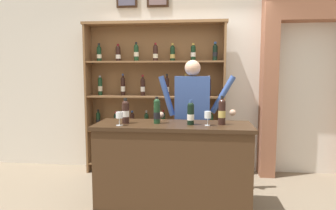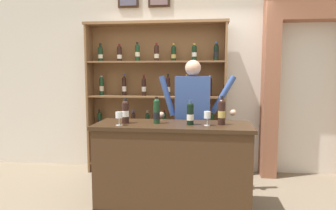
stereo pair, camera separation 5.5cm
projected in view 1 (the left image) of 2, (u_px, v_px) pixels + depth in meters
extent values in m
cube|color=#7A6B56|center=(172.00, 210.00, 3.42)|extent=(14.00, 14.00, 0.02)
cube|color=silver|center=(182.00, 61.00, 4.73)|extent=(12.00, 0.16, 3.40)
cube|color=brown|center=(89.00, 98.00, 4.64)|extent=(0.03, 0.29, 2.26)
cube|color=brown|center=(224.00, 100.00, 4.42)|extent=(0.03, 0.29, 2.26)
cube|color=brown|center=(156.00, 98.00, 4.66)|extent=(2.07, 0.02, 2.26)
cube|color=brown|center=(155.00, 163.00, 4.64)|extent=(2.01, 0.27, 0.03)
cylinder|color=black|center=(99.00, 154.00, 4.73)|extent=(0.07, 0.07, 0.20)
sphere|color=black|center=(99.00, 147.00, 4.72)|extent=(0.07, 0.07, 0.07)
cylinder|color=black|center=(99.00, 146.00, 4.72)|extent=(0.03, 0.03, 0.07)
cylinder|color=#B79338|center=(99.00, 144.00, 4.72)|extent=(0.03, 0.03, 0.03)
cylinder|color=beige|center=(99.00, 155.00, 4.74)|extent=(0.07, 0.07, 0.07)
cylinder|color=black|center=(117.00, 155.00, 4.72)|extent=(0.07, 0.07, 0.19)
sphere|color=black|center=(117.00, 148.00, 4.71)|extent=(0.07, 0.07, 0.07)
cylinder|color=black|center=(117.00, 147.00, 4.71)|extent=(0.03, 0.03, 0.06)
cylinder|color=black|center=(117.00, 145.00, 4.71)|extent=(0.03, 0.03, 0.03)
cylinder|color=silver|center=(117.00, 155.00, 4.72)|extent=(0.07, 0.07, 0.06)
cylinder|color=black|center=(132.00, 156.00, 4.64)|extent=(0.07, 0.07, 0.20)
sphere|color=black|center=(132.00, 149.00, 4.63)|extent=(0.07, 0.07, 0.07)
cylinder|color=black|center=(132.00, 148.00, 4.62)|extent=(0.03, 0.03, 0.06)
cylinder|color=#B79338|center=(132.00, 147.00, 4.62)|extent=(0.04, 0.04, 0.03)
cylinder|color=silver|center=(132.00, 158.00, 4.64)|extent=(0.07, 0.07, 0.06)
cylinder|color=black|center=(145.00, 156.00, 4.66)|extent=(0.07, 0.07, 0.19)
sphere|color=black|center=(145.00, 149.00, 4.65)|extent=(0.07, 0.07, 0.07)
cylinder|color=black|center=(145.00, 147.00, 4.65)|extent=(0.03, 0.03, 0.07)
cylinder|color=maroon|center=(145.00, 146.00, 4.65)|extent=(0.03, 0.03, 0.03)
cylinder|color=silver|center=(145.00, 155.00, 4.66)|extent=(0.07, 0.07, 0.06)
cylinder|color=#19381E|center=(165.00, 157.00, 4.58)|extent=(0.07, 0.07, 0.20)
sphere|color=#19381E|center=(164.00, 150.00, 4.57)|extent=(0.07, 0.07, 0.07)
cylinder|color=#19381E|center=(164.00, 148.00, 4.57)|extent=(0.03, 0.03, 0.07)
cylinder|color=#B79338|center=(164.00, 146.00, 4.57)|extent=(0.04, 0.04, 0.03)
cylinder|color=beige|center=(165.00, 159.00, 4.59)|extent=(0.07, 0.07, 0.06)
cylinder|color=black|center=(179.00, 157.00, 4.55)|extent=(0.07, 0.07, 0.20)
sphere|color=black|center=(179.00, 150.00, 4.54)|extent=(0.07, 0.07, 0.07)
cylinder|color=black|center=(179.00, 149.00, 4.54)|extent=(0.03, 0.03, 0.07)
cylinder|color=navy|center=(179.00, 147.00, 4.53)|extent=(0.03, 0.03, 0.03)
cylinder|color=tan|center=(179.00, 159.00, 4.56)|extent=(0.07, 0.07, 0.07)
cylinder|color=#19381E|center=(196.00, 157.00, 4.59)|extent=(0.07, 0.07, 0.21)
sphere|color=#19381E|center=(196.00, 149.00, 4.58)|extent=(0.07, 0.07, 0.07)
cylinder|color=#19381E|center=(196.00, 147.00, 4.58)|extent=(0.03, 0.03, 0.07)
cylinder|color=#99999E|center=(196.00, 146.00, 4.57)|extent=(0.03, 0.03, 0.03)
cylinder|color=black|center=(196.00, 157.00, 4.59)|extent=(0.07, 0.07, 0.07)
cylinder|color=black|center=(212.00, 158.00, 4.55)|extent=(0.07, 0.07, 0.20)
sphere|color=black|center=(212.00, 151.00, 4.54)|extent=(0.07, 0.07, 0.07)
cylinder|color=black|center=(212.00, 149.00, 4.53)|extent=(0.03, 0.03, 0.07)
cylinder|color=black|center=(212.00, 147.00, 4.53)|extent=(0.03, 0.03, 0.03)
cylinder|color=silver|center=(212.00, 158.00, 4.55)|extent=(0.07, 0.07, 0.06)
cube|color=brown|center=(155.00, 130.00, 4.58)|extent=(2.01, 0.27, 0.02)
cylinder|color=black|center=(98.00, 121.00, 4.69)|extent=(0.06, 0.06, 0.21)
sphere|color=black|center=(98.00, 114.00, 4.67)|extent=(0.06, 0.06, 0.06)
cylinder|color=black|center=(98.00, 112.00, 4.67)|extent=(0.03, 0.03, 0.08)
cylinder|color=black|center=(98.00, 110.00, 4.67)|extent=(0.03, 0.03, 0.03)
cylinder|color=black|center=(98.00, 122.00, 4.69)|extent=(0.07, 0.07, 0.07)
cylinder|color=black|center=(116.00, 122.00, 4.61)|extent=(0.06, 0.06, 0.20)
sphere|color=black|center=(116.00, 116.00, 4.60)|extent=(0.06, 0.06, 0.06)
cylinder|color=black|center=(116.00, 114.00, 4.60)|extent=(0.03, 0.03, 0.07)
cylinder|color=maroon|center=(116.00, 112.00, 4.59)|extent=(0.03, 0.03, 0.03)
cylinder|color=silver|center=(116.00, 124.00, 4.61)|extent=(0.07, 0.07, 0.06)
cylinder|color=black|center=(132.00, 122.00, 4.60)|extent=(0.06, 0.06, 0.21)
sphere|color=black|center=(132.00, 115.00, 4.59)|extent=(0.06, 0.06, 0.06)
cylinder|color=black|center=(132.00, 113.00, 4.59)|extent=(0.03, 0.03, 0.07)
cylinder|color=navy|center=(132.00, 112.00, 4.59)|extent=(0.03, 0.03, 0.03)
cylinder|color=silver|center=(132.00, 122.00, 4.60)|extent=(0.07, 0.07, 0.07)
cylinder|color=black|center=(146.00, 123.00, 4.58)|extent=(0.06, 0.06, 0.21)
sphere|color=black|center=(146.00, 115.00, 4.57)|extent=(0.06, 0.06, 0.06)
cylinder|color=black|center=(146.00, 113.00, 4.57)|extent=(0.02, 0.02, 0.07)
cylinder|color=#99999E|center=(146.00, 112.00, 4.56)|extent=(0.03, 0.03, 0.03)
cylinder|color=beige|center=(146.00, 124.00, 4.58)|extent=(0.07, 0.07, 0.07)
cylinder|color=black|center=(163.00, 122.00, 4.56)|extent=(0.06, 0.06, 0.22)
sphere|color=black|center=(163.00, 115.00, 4.55)|extent=(0.06, 0.06, 0.06)
cylinder|color=black|center=(163.00, 113.00, 4.55)|extent=(0.02, 0.02, 0.08)
cylinder|color=maroon|center=(163.00, 111.00, 4.54)|extent=(0.03, 0.03, 0.03)
cylinder|color=tan|center=(163.00, 124.00, 4.56)|extent=(0.07, 0.07, 0.07)
cylinder|color=black|center=(177.00, 123.00, 4.54)|extent=(0.06, 0.06, 0.21)
sphere|color=black|center=(177.00, 116.00, 4.53)|extent=(0.06, 0.06, 0.06)
cylinder|color=black|center=(177.00, 113.00, 4.52)|extent=(0.03, 0.03, 0.08)
cylinder|color=#99999E|center=(177.00, 111.00, 4.52)|extent=(0.03, 0.03, 0.03)
cylinder|color=tan|center=(177.00, 123.00, 4.54)|extent=(0.07, 0.07, 0.07)
cylinder|color=black|center=(197.00, 123.00, 4.51)|extent=(0.06, 0.06, 0.22)
sphere|color=black|center=(197.00, 115.00, 4.49)|extent=(0.06, 0.06, 0.06)
cylinder|color=black|center=(197.00, 113.00, 4.49)|extent=(0.03, 0.03, 0.08)
cylinder|color=#B79338|center=(197.00, 111.00, 4.49)|extent=(0.03, 0.03, 0.03)
cylinder|color=beige|center=(197.00, 124.00, 4.51)|extent=(0.07, 0.07, 0.07)
cylinder|color=#19381E|center=(211.00, 124.00, 4.46)|extent=(0.06, 0.06, 0.22)
sphere|color=#19381E|center=(211.00, 116.00, 4.44)|extent=(0.06, 0.06, 0.06)
cylinder|color=#19381E|center=(211.00, 114.00, 4.44)|extent=(0.02, 0.02, 0.08)
cylinder|color=#B79338|center=(211.00, 112.00, 4.44)|extent=(0.03, 0.03, 0.03)
cylinder|color=silver|center=(211.00, 124.00, 4.46)|extent=(0.07, 0.07, 0.07)
cube|color=brown|center=(155.00, 97.00, 4.52)|extent=(2.01, 0.27, 0.02)
cylinder|color=#19381E|center=(100.00, 87.00, 4.62)|extent=(0.07, 0.07, 0.24)
sphere|color=#19381E|center=(100.00, 79.00, 4.61)|extent=(0.06, 0.06, 0.06)
cylinder|color=#19381E|center=(100.00, 78.00, 4.61)|extent=(0.03, 0.03, 0.06)
cylinder|color=#99999E|center=(100.00, 77.00, 4.60)|extent=(0.03, 0.03, 0.03)
cylinder|color=beige|center=(100.00, 89.00, 4.62)|extent=(0.07, 0.07, 0.08)
cylinder|color=black|center=(123.00, 87.00, 4.59)|extent=(0.07, 0.07, 0.24)
sphere|color=black|center=(123.00, 79.00, 4.58)|extent=(0.06, 0.06, 0.06)
cylinder|color=black|center=(123.00, 77.00, 4.57)|extent=(0.02, 0.02, 0.08)
cylinder|color=navy|center=(123.00, 75.00, 4.57)|extent=(0.03, 0.03, 0.03)
cylinder|color=silver|center=(123.00, 89.00, 4.59)|extent=(0.07, 0.07, 0.08)
cylinder|color=black|center=(143.00, 88.00, 4.52)|extent=(0.07, 0.07, 0.23)
sphere|color=black|center=(143.00, 80.00, 4.51)|extent=(0.06, 0.06, 0.06)
cylinder|color=black|center=(143.00, 78.00, 4.51)|extent=(0.03, 0.03, 0.08)
cylinder|color=maroon|center=(143.00, 76.00, 4.50)|extent=(0.04, 0.04, 0.03)
cylinder|color=silver|center=(143.00, 89.00, 4.52)|extent=(0.07, 0.07, 0.07)
cylinder|color=black|center=(167.00, 88.00, 4.49)|extent=(0.07, 0.07, 0.24)
sphere|color=black|center=(167.00, 79.00, 4.47)|extent=(0.06, 0.06, 0.06)
cylinder|color=black|center=(167.00, 77.00, 4.47)|extent=(0.03, 0.03, 0.08)
cylinder|color=black|center=(167.00, 75.00, 4.47)|extent=(0.03, 0.03, 0.03)
cylinder|color=silver|center=(167.00, 89.00, 4.49)|extent=(0.07, 0.07, 0.08)
cylinder|color=black|center=(185.00, 88.00, 4.48)|extent=(0.07, 0.07, 0.24)
sphere|color=black|center=(185.00, 79.00, 4.47)|extent=(0.06, 0.06, 0.06)
cylinder|color=black|center=(185.00, 77.00, 4.46)|extent=(0.03, 0.03, 0.08)
cylinder|color=#B79338|center=(185.00, 75.00, 4.46)|extent=(0.03, 0.03, 0.03)
cylinder|color=black|center=(185.00, 89.00, 4.48)|extent=(0.07, 0.07, 0.08)
cylinder|color=black|center=(209.00, 88.00, 4.43)|extent=(0.07, 0.07, 0.24)
sphere|color=black|center=(209.00, 80.00, 4.41)|extent=(0.06, 0.06, 0.06)
cylinder|color=black|center=(209.00, 78.00, 4.41)|extent=(0.03, 0.03, 0.06)
cylinder|color=#99999E|center=(209.00, 76.00, 4.41)|extent=(0.03, 0.03, 0.03)
cylinder|color=black|center=(209.00, 87.00, 4.43)|extent=(0.07, 0.07, 0.08)
cube|color=brown|center=(154.00, 62.00, 4.47)|extent=(2.01, 0.27, 0.02)
cylinder|color=black|center=(99.00, 55.00, 4.54)|extent=(0.07, 0.07, 0.18)
sphere|color=black|center=(99.00, 48.00, 4.53)|extent=(0.07, 0.07, 0.07)
cylinder|color=black|center=(99.00, 46.00, 4.53)|extent=(0.03, 0.03, 0.08)
cylinder|color=black|center=(99.00, 44.00, 4.53)|extent=(0.04, 0.04, 0.03)
cylinder|color=beige|center=(99.00, 56.00, 4.55)|extent=(0.07, 0.07, 0.06)
cylinder|color=black|center=(118.00, 55.00, 4.53)|extent=(0.07, 0.07, 0.19)
sphere|color=black|center=(118.00, 48.00, 4.52)|extent=(0.07, 0.07, 0.07)
cylinder|color=black|center=(118.00, 46.00, 4.51)|extent=(0.03, 0.03, 0.06)
cylinder|color=maroon|center=(118.00, 45.00, 4.51)|extent=(0.04, 0.04, 0.03)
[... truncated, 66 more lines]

